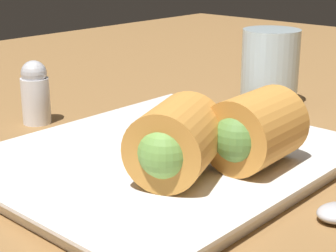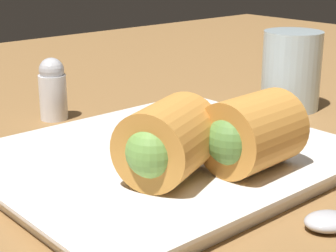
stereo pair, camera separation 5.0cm
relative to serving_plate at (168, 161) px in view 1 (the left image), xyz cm
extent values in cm
cube|color=olive|center=(1.06, 0.46, -1.76)|extent=(180.00, 140.00, 2.00)
cube|color=white|center=(0.00, 0.00, -0.16)|extent=(28.65, 24.16, 1.20)
cube|color=white|center=(0.00, 0.00, 0.59)|extent=(29.80, 25.13, 0.30)
cylinder|color=#C68438|center=(-3.55, -4.07, 3.72)|extent=(8.53, 8.09, 5.97)
sphere|color=#6B9E47|center=(-5.86, -5.01, 3.72)|extent=(3.88, 3.88, 3.88)
cylinder|color=#C68438|center=(2.63, -6.94, 3.72)|extent=(7.07, 6.30, 5.97)
sphere|color=#56843D|center=(0.13, -7.06, 3.72)|extent=(3.88, 3.88, 3.88)
cylinder|color=silver|center=(23.23, 4.85, 3.76)|extent=(6.76, 6.76, 9.04)
cylinder|color=silver|center=(0.19, 19.28, 1.71)|extent=(3.01, 3.01, 4.95)
sphere|color=#B7B7BC|center=(0.19, 19.28, 4.72)|extent=(2.71, 2.71, 2.71)
camera|label=1|loc=(-33.04, -30.08, 17.61)|focal=60.00mm
camera|label=2|loc=(-29.47, -33.59, 17.61)|focal=60.00mm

